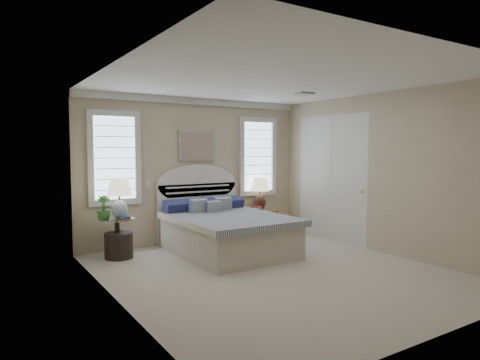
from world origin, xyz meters
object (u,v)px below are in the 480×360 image
object	(u,v)px
bed	(224,229)
lamp_left	(119,194)
lamp_right	(260,190)
floor_pot	(119,245)
side_table_left	(117,234)
nightstand_right	(262,217)

from	to	relation	value
bed	lamp_left	size ratio (longest dim) A/B	3.42
bed	lamp_right	distance (m)	1.67
floor_pot	lamp_right	world-z (taller)	lamp_right
lamp_right	floor_pot	bearing A→B (deg)	-173.86
side_table_left	lamp_right	distance (m)	3.05
floor_pot	lamp_right	xyz separation A→B (m)	(2.99, 0.32, 0.73)
bed	lamp_right	xyz separation A→B (m)	(1.34, 0.84, 0.54)
side_table_left	lamp_left	xyz separation A→B (m)	(0.03, -0.05, 0.65)
bed	lamp_left	xyz separation A→B (m)	(-1.62, 0.54, 0.65)
nightstand_right	lamp_right	size ratio (longest dim) A/B	0.81
side_table_left	floor_pot	size ratio (longest dim) A/B	1.40
nightstand_right	floor_pot	size ratio (longest dim) A/B	1.18
nightstand_right	side_table_left	bearing A→B (deg)	-178.06
nightstand_right	bed	bearing A→B (deg)	-151.97
floor_pot	lamp_left	bearing A→B (deg)	31.30
side_table_left	bed	bearing A→B (deg)	-19.74
nightstand_right	lamp_right	distance (m)	0.57
floor_pot	side_table_left	bearing A→B (deg)	89.91
side_table_left	lamp_right	size ratio (longest dim) A/B	0.96
bed	floor_pot	bearing A→B (deg)	162.47
bed	nightstand_right	distance (m)	1.47
floor_pot	lamp_left	xyz separation A→B (m)	(0.03, 0.02, 0.83)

